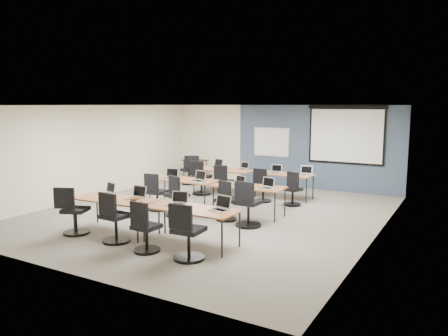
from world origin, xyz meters
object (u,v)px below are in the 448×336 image
Objects in this scene: task_chair_2 at (145,231)px; task_chair_3 at (187,236)px; spare_chair_a at (197,172)px; projector_screen at (346,132)px; task_chair_9 at (224,184)px; laptop_2 at (178,201)px; task_chair_4 at (156,195)px; training_table_back_right at (284,175)px; training_table_front_right at (191,210)px; laptop_7 at (267,185)px; task_chair_10 at (262,188)px; laptop_8 at (217,165)px; laptop_6 at (239,183)px; laptop_3 at (221,207)px; whiteboard at (271,142)px; utility_table at (195,163)px; training_table_front_left at (115,201)px; laptop_11 at (306,173)px; laptop_4 at (170,176)px; training_table_mid_left at (183,181)px; task_chair_1 at (114,222)px; task_chair_5 at (176,199)px; training_table_mid_right at (249,188)px; task_chair_6 at (226,204)px; laptop_1 at (137,195)px; laptop_9 at (243,168)px; training_table_back_left at (223,171)px; laptop_10 at (276,171)px; laptop_0 at (108,191)px; task_chair_8 at (200,180)px; spare_chair_b at (189,173)px; task_chair_7 at (247,208)px; laptop_5 at (199,179)px; task_chair_11 at (293,192)px.

task_chair_3 is (0.90, 0.05, 0.03)m from task_chair_2.
projector_screen is at bearing -9.52° from spare_chair_a.
laptop_2 is at bearing -94.99° from task_chair_9.
training_table_back_right is at bearing 46.91° from task_chair_4.
training_table_front_right is at bearing -33.53° from laptop_2.
task_chair_10 is (-0.81, 1.50, -0.40)m from laptop_7.
laptop_8 reaches higher than task_chair_4.
laptop_3 is at bearing -54.09° from laptop_6.
whiteboard reaches higher than utility_table.
laptop_11 is (2.46, 5.08, 0.10)m from training_table_front_left.
whiteboard is 2.94m from task_chair_10.
laptop_3 is 1.08× the size of laptop_11.
task_chair_10 is (-0.05, 1.50, -0.39)m from laptop_6.
laptop_11 is at bearing 23.42° from laptop_4.
training_table_mid_left is 1.94× the size of task_chair_2.
task_chair_1 reaches higher than task_chair_5.
training_table_mid_right is 0.84m from task_chair_6.
projector_screen is 2.46× the size of task_chair_6.
training_table_back_right is 4.95m from laptop_1.
task_chair_5 is 3.42m from laptop_9.
laptop_10 is at bearing 4.77° from training_table_back_left.
training_table_back_left is 4.87m from laptop_2.
laptop_4 is at bearing 105.91° from laptop_0.
task_chair_8 reaches higher than spare_chair_b.
task_chair_5 is 2.74m from task_chair_10.
task_chair_2 is 5.72m from laptop_10.
task_chair_1 is at bearing -66.91° from laptop_8.
task_chair_8 is 1.07× the size of task_chair_9.
laptop_3 is (2.47, 0.25, 0.11)m from training_table_front_left.
spare_chair_a is (-3.94, 6.32, -0.02)m from task_chair_3.
task_chair_10 is at bearing 110.11° from task_chair_7.
projector_screen is 2.45× the size of task_chair_2.
laptop_10 reaches higher than laptop_6.
laptop_3 is 0.37× the size of task_chair_9.
laptop_10 is at bearing 73.75° from laptop_5.
laptop_5 is 3.60m from spare_chair_a.
task_chair_3 is (1.91, -0.90, -0.37)m from laptop_1.
whiteboard is at bearing 110.76° from task_chair_7.
laptop_11 is (1.05, 5.80, 0.39)m from task_chair_2.
laptop_3 is 0.34× the size of task_chair_7.
training_table_back_left is 1.98× the size of task_chair_11.
task_chair_8 reaches higher than laptop_10.
training_table_front_right is at bearing -27.97° from spare_chair_b.
laptop_7 is (0.50, -0.02, 0.11)m from training_table_mid_right.
whiteboard is 0.72× the size of training_table_mid_right.
laptop_2 is 1.79m from task_chair_6.
spare_chair_b is (-4.95, -1.35, -1.47)m from projector_screen.
task_chair_5 is at bearing -176.23° from task_chair_7.
task_chair_7 is (0.46, -0.97, -0.25)m from training_table_mid_right.
laptop_3 is at bearing -45.69° from laptop_8.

